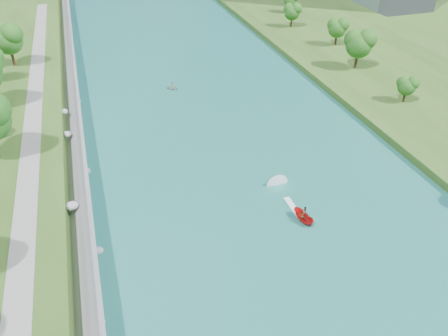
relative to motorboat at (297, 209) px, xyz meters
name	(u,v)px	position (x,y,z in m)	size (l,w,h in m)	color
ground	(281,231)	(-3.66, -2.78, -0.72)	(260.00, 260.00, 0.00)	#2D5119
river_water	(234,155)	(-3.66, 17.22, -0.67)	(55.00, 240.00, 0.10)	#1A6464
riprap_bank	(77,174)	(-29.50, 17.02, 1.07)	(4.44, 236.00, 4.10)	slate
riverside_path	(29,172)	(-36.16, 17.22, 2.83)	(3.00, 200.00, 0.10)	gray
motorboat	(297,209)	(0.00, 0.00, 0.00)	(3.60, 18.80, 1.98)	red
raft	(173,88)	(-7.99, 46.80, -0.25)	(3.22, 3.17, 1.66)	#9C9DA4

